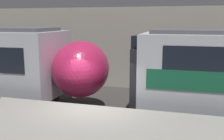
% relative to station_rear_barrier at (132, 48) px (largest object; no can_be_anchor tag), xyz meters
% --- Properties ---
extents(ground_plane, '(120.00, 120.00, 0.00)m').
position_rel_station_rear_barrier_xyz_m(ground_plane, '(0.00, -6.94, -2.38)').
color(ground_plane, '#33302D').
extents(station_rear_barrier, '(50.00, 0.15, 4.76)m').
position_rel_station_rear_barrier_xyz_m(station_rear_barrier, '(0.00, 0.00, 0.00)').
color(station_rear_barrier, '#B2AD9E').
rests_on(station_rear_barrier, ground).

